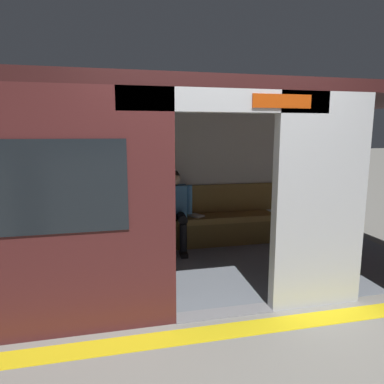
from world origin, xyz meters
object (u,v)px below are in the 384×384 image
object	(u,v)px
person_seated	(174,205)
train_car	(191,155)
book	(196,216)
bench_seat	(182,225)
handbag	(143,213)
grab_pole_door	(173,202)

from	to	relation	value
person_seated	train_car	bearing A→B (deg)	93.57
train_car	book	distance (m)	1.43
bench_seat	book	bearing A→B (deg)	-171.08
train_car	handbag	distance (m)	1.46
train_car	grab_pole_door	size ratio (longest dim) A/B	3.07
person_seated	handbag	xyz separation A→B (m)	(0.45, -0.13, -0.14)
train_car	person_seated	xyz separation A→B (m)	(0.06, -0.89, -0.79)
handbag	grab_pole_door	xyz separation A→B (m)	(-0.15, 1.75, 0.50)
train_car	book	world-z (taller)	train_car
book	handbag	bearing A→B (deg)	-36.38
train_car	bench_seat	distance (m)	1.46
train_car	handbag	size ratio (longest dim) A/B	24.62
bench_seat	grab_pole_door	size ratio (longest dim) A/B	1.43
bench_seat	person_seated	bearing A→B (deg)	23.84
handbag	bench_seat	bearing A→B (deg)	172.32
train_car	handbag	xyz separation A→B (m)	(0.51, -1.02, -0.92)
train_car	book	bearing A→B (deg)	-107.16
person_seated	grab_pole_door	distance (m)	1.68
person_seated	handbag	size ratio (longest dim) A/B	4.55
bench_seat	grab_pole_door	bearing A→B (deg)	75.89
handbag	grab_pole_door	bearing A→B (deg)	94.92
person_seated	handbag	distance (m)	0.49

